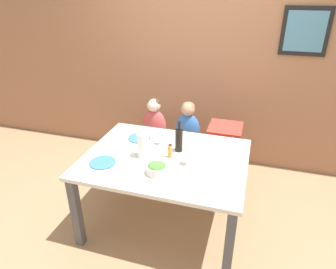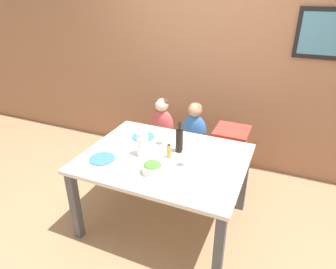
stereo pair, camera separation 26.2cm
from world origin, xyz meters
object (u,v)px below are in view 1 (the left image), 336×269
Objects in this scene: chair_far_left at (155,143)px; dinner_plate_back_left at (140,138)px; chair_right_highchair at (224,139)px; paper_towel_roll at (143,145)px; dinner_plate_front_left at (103,162)px; wine_glass_near at (188,153)px; salad_bowl_large at (157,168)px; wine_bottle at (179,139)px; person_child_center at (188,123)px; wine_glass_far at (161,134)px; person_child_left at (154,119)px; chair_far_center at (187,148)px.

dinner_plate_back_left is at bearing -86.37° from chair_far_left.
chair_right_highchair is 0.95m from dinner_plate_back_left.
chair_right_highchair is at bearing 34.36° from dinner_plate_back_left.
dinner_plate_front_left is (-0.29, -0.20, -0.11)m from paper_towel_roll.
wine_glass_near is 0.29m from salad_bowl_large.
paper_towel_roll reaches higher than salad_bowl_large.
wine_bottle is at bearing 80.09° from salad_bowl_large.
person_child_center is 2.96× the size of wine_glass_far.
paper_towel_roll is 1.33× the size of salad_bowl_large.
chair_right_highchair is 0.44m from person_child_center.
wine_glass_far is (0.27, -0.58, 0.44)m from chair_far_left.
person_child_left is 2.96× the size of wine_glass_far.
paper_towel_roll is at bearing -62.59° from dinner_plate_back_left.
chair_right_highchair is at bearing 62.25° from wine_bottle.
paper_towel_roll is (0.20, -0.84, 0.44)m from chair_far_left.
chair_far_left is 0.92m from wine_bottle.
dinner_plate_front_left is at bearing -95.29° from chair_far_left.
person_child_left is 2.84× the size of salad_bowl_large.
chair_far_left is 2.13× the size of dinner_plate_back_left.
person_child_left is 1.13m from salad_bowl_large.
paper_towel_roll is at bearing 132.46° from salad_bowl_large.
dinner_plate_front_left is (-0.49, 0.01, -0.04)m from salad_bowl_large.
chair_right_highchair is 1.51× the size of person_child_left.
dinner_plate_front_left is (-0.70, -0.19, -0.11)m from wine_glass_near.
salad_bowl_large is (0.39, -1.06, 0.06)m from person_child_left.
wine_glass_far is at bearing -12.53° from dinner_plate_back_left.
wine_bottle is (-0.34, -0.65, 0.27)m from chair_right_highchair.
chair_far_center is at bearing 76.82° from paper_towel_roll.
person_child_left reaches higher than salad_bowl_large.
person_child_center is 2.96× the size of wine_glass_near.
person_child_left is at bearing 110.40° from salad_bowl_large.
wine_glass_far is at bearing -101.42° from person_child_center.
person_child_left is 0.66m from wine_glass_far.
wine_glass_far is 0.96× the size of salad_bowl_large.
chair_far_left is at bearing -90.00° from person_child_left.
paper_towel_roll is (-0.20, -0.84, 0.12)m from person_child_center.
person_child_center reaches higher than chair_right_highchair.
chair_far_center is 0.45m from chair_right_highchair.
wine_glass_near is at bearing -55.13° from person_child_left.
salad_bowl_large reaches higher than dinner_plate_back_left.
chair_far_left is at bearing 84.71° from dinner_plate_front_left.
wine_bottle reaches higher than chair_far_center.
chair_far_center is 0.97m from paper_towel_roll.
person_child_left reaches higher than wine_glass_far.
wine_glass_far is 0.50m from salad_bowl_large.
wine_glass_far is 0.60m from dinner_plate_front_left.
wine_glass_far is at bearing -101.44° from chair_far_center.
person_child_center is at bearing 64.96° from dinner_plate_front_left.
person_child_left and person_child_center have the same top height.
paper_towel_roll reaches higher than chair_right_highchair.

